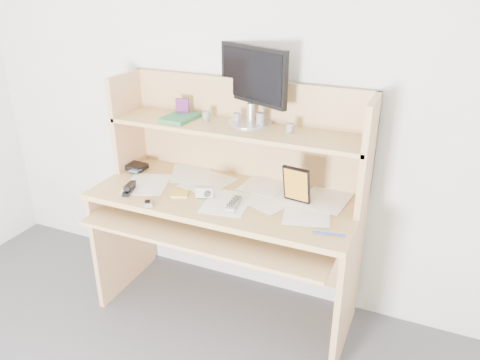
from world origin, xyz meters
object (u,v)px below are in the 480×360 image
at_px(monitor, 252,83).
at_px(keyboard, 189,209).
at_px(tv_remote, 234,203).
at_px(game_case, 297,185).
at_px(desk, 231,198).

bearing_deg(monitor, keyboard, -102.81).
height_order(tv_remote, game_case, game_case).
distance_m(keyboard, game_case, 0.59).
height_order(desk, keyboard, desk).
distance_m(tv_remote, game_case, 0.33).
bearing_deg(desk, monitor, 70.96).
bearing_deg(game_case, tv_remote, -144.40).
relative_size(keyboard, monitor, 0.91).
xyz_separation_m(tv_remote, monitor, (-0.04, 0.33, 0.53)).
bearing_deg(game_case, monitor, 158.17).
relative_size(game_case, monitor, 0.45).
distance_m(tv_remote, monitor, 0.62).
bearing_deg(desk, game_case, -4.00).
xyz_separation_m(keyboard, tv_remote, (0.27, -0.02, 0.10)).
height_order(game_case, monitor, monitor).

